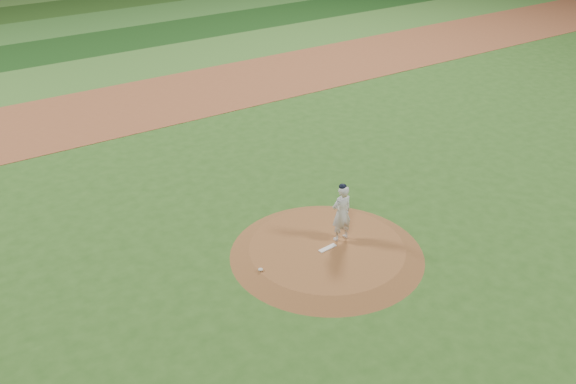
{
  "coord_description": "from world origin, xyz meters",
  "views": [
    {
      "loc": [
        -9.19,
        -11.98,
        10.34
      ],
      "look_at": [
        0.0,
        2.0,
        1.1
      ],
      "focal_mm": 40.0,
      "sensor_mm": 36.0,
      "label": 1
    }
  ],
  "objects": [
    {
      "name": "outfield_stripe_2",
      "position": [
        0.0,
        29.5,
        0.01
      ],
      "size": [
        70.0,
        5.0,
        0.02
      ],
      "primitive_type": "cube",
      "color": "#356D27",
      "rests_on": "ground"
    },
    {
      "name": "rosin_bag",
      "position": [
        -2.15,
        0.06,
        0.29
      ],
      "size": [
        0.13,
        0.13,
        0.07
      ],
      "primitive_type": "ellipsoid",
      "color": "silver",
      "rests_on": "pitchers_mound"
    },
    {
      "name": "ground",
      "position": [
        0.0,
        0.0,
        0.0
      ],
      "size": [
        120.0,
        120.0,
        0.0
      ],
      "primitive_type": "plane",
      "color": "#2F5B1D",
      "rests_on": "ground"
    },
    {
      "name": "pitcher_on_mound",
      "position": [
        0.57,
        0.12,
        1.13
      ],
      "size": [
        0.64,
        0.43,
        1.79
      ],
      "color": "silver",
      "rests_on": "pitchers_mound"
    },
    {
      "name": "outfield_stripe_1",
      "position": [
        0.0,
        24.5,
        0.01
      ],
      "size": [
        70.0,
        5.0,
        0.02
      ],
      "primitive_type": "cube",
      "color": "#173F14",
      "rests_on": "ground"
    },
    {
      "name": "pitchers_mound",
      "position": [
        0.0,
        0.0,
        0.12
      ],
      "size": [
        5.5,
        5.5,
        0.25
      ],
      "primitive_type": "cone",
      "color": "brown",
      "rests_on": "ground"
    },
    {
      "name": "outfield_stripe_3",
      "position": [
        0.0,
        34.5,
        0.01
      ],
      "size": [
        70.0,
        5.0,
        0.02
      ],
      "primitive_type": "cube",
      "color": "#244A17",
      "rests_on": "ground"
    },
    {
      "name": "pitching_rubber",
      "position": [
        -0.03,
        -0.07,
        0.26
      ],
      "size": [
        0.58,
        0.2,
        0.03
      ],
      "primitive_type": "cube",
      "rotation": [
        0.0,
        0.0,
        0.1
      ],
      "color": "white",
      "rests_on": "pitchers_mound"
    },
    {
      "name": "outfield_stripe_0",
      "position": [
        0.0,
        19.5,
        0.01
      ],
      "size": [
        70.0,
        5.0,
        0.02
      ],
      "primitive_type": "cube",
      "color": "#40742A",
      "rests_on": "ground"
    },
    {
      "name": "infield_dirt_band",
      "position": [
        0.0,
        14.0,
        0.01
      ],
      "size": [
        70.0,
        6.0,
        0.02
      ],
      "primitive_type": "cube",
      "color": "brown",
      "rests_on": "ground"
    }
  ]
}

